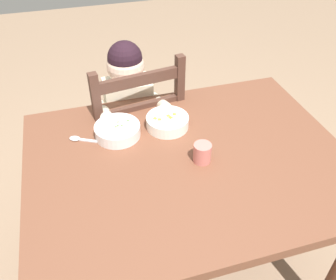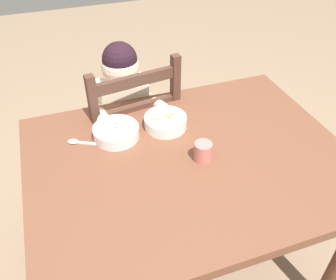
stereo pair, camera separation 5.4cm
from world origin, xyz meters
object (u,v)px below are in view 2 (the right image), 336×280
at_px(bowl_of_carrots, 165,122).
at_px(bowl_of_peas, 116,132).
at_px(child_figure, 126,110).
at_px(spoon, 78,142).
at_px(drinking_cup, 203,152).
at_px(dining_chair, 129,139).
at_px(dining_table, 188,177).

bearing_deg(bowl_of_carrots, bowl_of_peas, 180.00).
xyz_separation_m(child_figure, bowl_of_peas, (-0.10, -0.29, 0.11)).
bearing_deg(child_figure, bowl_of_carrots, -70.54).
bearing_deg(spoon, bowl_of_carrots, -2.20).
bearing_deg(drinking_cup, dining_chair, 106.60).
relative_size(spoon, drinking_cup, 1.79).
relative_size(dining_chair, bowl_of_peas, 5.25).
height_order(dining_chair, bowl_of_carrots, dining_chair).
bearing_deg(child_figure, bowl_of_peas, -109.45).
height_order(dining_chair, spoon, dining_chair).
height_order(child_figure, drinking_cup, child_figure).
xyz_separation_m(dining_table, bowl_of_peas, (-0.23, 0.21, 0.13)).
distance_m(dining_chair, child_figure, 0.18).
bearing_deg(child_figure, drinking_cup, -72.43).
xyz_separation_m(bowl_of_peas, spoon, (-0.15, 0.01, -0.02)).
xyz_separation_m(dining_chair, drinking_cup, (0.16, -0.53, 0.30)).
xyz_separation_m(bowl_of_carrots, spoon, (-0.36, 0.01, -0.02)).
bearing_deg(dining_table, spoon, 150.01).
bearing_deg(dining_chair, spoon, -132.22).
distance_m(dining_chair, bowl_of_peas, 0.43).
distance_m(bowl_of_carrots, spoon, 0.36).
distance_m(dining_table, child_figure, 0.51).
height_order(dining_chair, child_figure, child_figure).
bearing_deg(child_figure, dining_chair, 50.47).
xyz_separation_m(dining_table, spoon, (-0.38, 0.22, 0.11)).
relative_size(bowl_of_carrots, spoon, 1.32).
relative_size(bowl_of_carrots, drinking_cup, 2.36).
height_order(child_figure, bowl_of_carrots, child_figure).
xyz_separation_m(spoon, drinking_cup, (0.42, -0.25, 0.03)).
relative_size(dining_table, drinking_cup, 16.20).
bearing_deg(dining_table, child_figure, 104.30).
bearing_deg(dining_table, dining_chair, 103.30).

